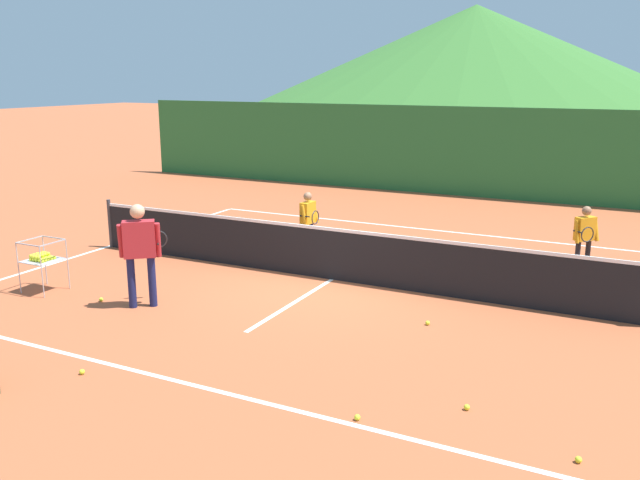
% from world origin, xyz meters
% --- Properties ---
extents(ground_plane, '(120.00, 120.00, 0.00)m').
position_xyz_m(ground_plane, '(0.00, 0.00, 0.00)').
color(ground_plane, '#B25633').
extents(line_baseline_near, '(10.86, 0.08, 0.01)m').
position_xyz_m(line_baseline_near, '(0.00, -4.65, 0.00)').
color(line_baseline_near, white).
rests_on(line_baseline_near, ground).
extents(line_baseline_far, '(10.86, 0.08, 0.01)m').
position_xyz_m(line_baseline_far, '(0.00, 4.73, 0.00)').
color(line_baseline_far, white).
rests_on(line_baseline_far, ground).
extents(line_sideline_west, '(0.08, 9.38, 0.01)m').
position_xyz_m(line_sideline_west, '(-5.43, 0.00, 0.00)').
color(line_sideline_west, white).
rests_on(line_sideline_west, ground).
extents(line_service_center, '(0.08, 5.83, 0.01)m').
position_xyz_m(line_service_center, '(0.00, 0.00, 0.00)').
color(line_service_center, white).
rests_on(line_service_center, ground).
extents(tennis_net, '(10.75, 0.08, 1.05)m').
position_xyz_m(tennis_net, '(0.00, 0.00, 0.50)').
color(tennis_net, '#333338').
rests_on(tennis_net, ground).
extents(instructor, '(0.66, 0.76, 1.69)m').
position_xyz_m(instructor, '(-2.10, -2.69, 1.01)').
color(instructor, '#191E4C').
rests_on(instructor, ground).
extents(student_0, '(0.40, 0.63, 1.31)m').
position_xyz_m(student_0, '(-1.24, 1.44, 0.79)').
color(student_0, navy).
rests_on(student_0, ground).
extents(student_1, '(0.47, 0.69, 1.29)m').
position_xyz_m(student_1, '(4.05, 2.49, 0.78)').
color(student_1, black).
rests_on(student_1, ground).
extents(ball_cart, '(0.58, 0.58, 0.90)m').
position_xyz_m(ball_cart, '(-4.19, -2.83, 0.60)').
color(ball_cart, '#B7B7BC').
rests_on(ball_cart, ground).
extents(tennis_ball_0, '(0.07, 0.07, 0.07)m').
position_xyz_m(tennis_ball_0, '(3.49, -3.77, 0.03)').
color(tennis_ball_0, yellow).
rests_on(tennis_ball_0, ground).
extents(tennis_ball_1, '(0.07, 0.07, 0.07)m').
position_xyz_m(tennis_ball_1, '(2.29, -1.44, 0.03)').
color(tennis_ball_1, yellow).
rests_on(tennis_ball_1, ground).
extents(tennis_ball_2, '(0.07, 0.07, 0.07)m').
position_xyz_m(tennis_ball_2, '(-2.89, -2.83, 0.03)').
color(tennis_ball_2, yellow).
rests_on(tennis_ball_2, ground).
extents(tennis_ball_3, '(0.07, 0.07, 0.07)m').
position_xyz_m(tennis_ball_3, '(-1.07, -5.03, 0.03)').
color(tennis_ball_3, yellow).
rests_on(tennis_ball_3, ground).
extents(tennis_ball_4, '(0.07, 0.07, 0.07)m').
position_xyz_m(tennis_ball_4, '(2.48, -4.53, 0.03)').
color(tennis_ball_4, yellow).
rests_on(tennis_ball_4, ground).
extents(tennis_ball_5, '(0.07, 0.07, 0.07)m').
position_xyz_m(tennis_ball_5, '(4.73, -4.33, 0.03)').
color(tennis_ball_5, yellow).
rests_on(tennis_ball_5, ground).
extents(windscreen_fence, '(23.90, 0.08, 2.73)m').
position_xyz_m(windscreen_fence, '(0.00, 9.73, 1.37)').
color(windscreen_fence, '#286B33').
rests_on(windscreen_fence, ground).
extents(hill_0, '(56.09, 56.09, 12.12)m').
position_xyz_m(hill_0, '(-16.75, 76.21, 6.06)').
color(hill_0, '#38702D').
rests_on(hill_0, ground).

